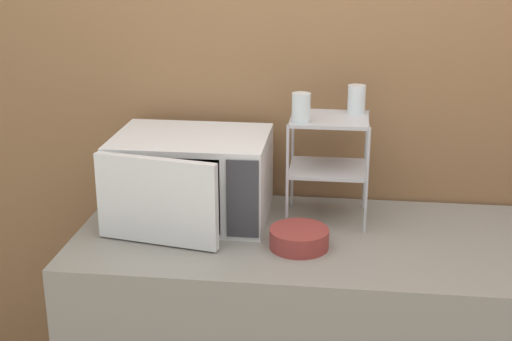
# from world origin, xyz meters

# --- Properties ---
(wall_back) EXTENTS (8.00, 0.06, 2.60)m
(wall_back) POSITION_xyz_m (0.00, 0.74, 1.30)
(wall_back) COLOR olive
(wall_back) RESTS_ON ground_plane
(microwave) EXTENTS (0.52, 0.48, 0.29)m
(microwave) POSITION_xyz_m (-0.52, 0.45, 1.04)
(microwave) COLOR silver
(microwave) RESTS_ON counter
(dish_rack) EXTENTS (0.26, 0.23, 0.36)m
(dish_rack) POSITION_xyz_m (-0.06, 0.50, 1.15)
(dish_rack) COLOR #B2B2B7
(dish_rack) RESTS_ON counter
(glass_front_left) EXTENTS (0.06, 0.06, 0.09)m
(glass_front_left) POSITION_xyz_m (-0.15, 0.44, 1.30)
(glass_front_left) COLOR silver
(glass_front_left) RESTS_ON dish_rack
(glass_back_right) EXTENTS (0.06, 0.06, 0.09)m
(glass_back_right) POSITION_xyz_m (0.03, 0.58, 1.30)
(glass_back_right) COLOR silver
(glass_back_right) RESTS_ON dish_rack
(bowl) EXTENTS (0.19, 0.19, 0.06)m
(bowl) POSITION_xyz_m (-0.13, 0.25, 0.93)
(bowl) COLOR maroon
(bowl) RESTS_ON counter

